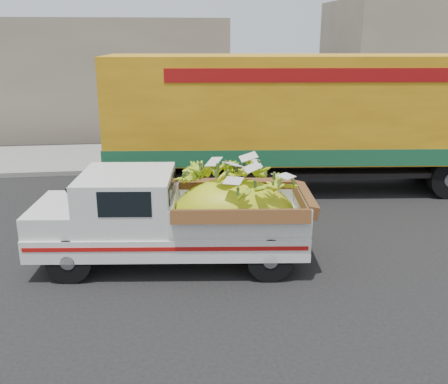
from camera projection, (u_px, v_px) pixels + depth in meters
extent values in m
plane|color=black|center=(256.00, 246.00, 10.67)|extent=(100.00, 100.00, 0.00)
cube|color=gray|center=(221.00, 168.00, 16.71)|extent=(60.00, 0.25, 0.15)
cube|color=gray|center=(214.00, 154.00, 18.70)|extent=(60.00, 4.00, 0.14)
cube|color=gray|center=(25.00, 77.00, 22.62)|extent=(18.00, 6.00, 5.00)
cylinder|color=black|center=(69.00, 260.00, 9.00)|extent=(0.86, 0.33, 0.84)
cylinder|color=black|center=(91.00, 228.00, 10.54)|extent=(0.86, 0.33, 0.84)
cylinder|color=black|center=(270.00, 259.00, 9.06)|extent=(0.86, 0.33, 0.84)
cylinder|color=black|center=(262.00, 227.00, 10.59)|extent=(0.86, 0.33, 0.84)
cube|color=silver|center=(170.00, 233.00, 9.74)|extent=(5.35, 2.43, 0.43)
cube|color=#A50F0C|center=(166.00, 249.00, 8.82)|extent=(5.05, 0.56, 0.08)
cube|color=silver|center=(40.00, 239.00, 9.73)|extent=(0.31, 1.84, 0.15)
cube|color=silver|center=(59.00, 214.00, 9.58)|extent=(1.12, 1.85, 0.40)
cube|color=silver|center=(127.00, 199.00, 9.51)|extent=(1.89, 1.97, 0.99)
cube|color=black|center=(124.00, 205.00, 8.60)|extent=(0.93, 0.11, 0.46)
cube|color=silver|center=(238.00, 209.00, 9.61)|extent=(2.72, 2.14, 0.56)
ellipsoid|color=yellow|center=(232.00, 214.00, 9.64)|extent=(2.44, 1.74, 1.41)
cylinder|color=black|center=(420.00, 161.00, 15.59)|extent=(1.13, 0.43, 1.10)
cylinder|color=black|center=(157.00, 181.00, 13.48)|extent=(1.13, 0.43, 1.10)
cylinder|color=black|center=(164.00, 163.00, 15.39)|extent=(1.13, 0.43, 1.10)
cube|color=black|center=(316.00, 163.00, 14.48)|extent=(12.04, 2.17, 0.36)
cube|color=orange|center=(319.00, 107.00, 14.00)|extent=(11.95, 3.64, 2.84)
cube|color=#175230|center=(316.00, 148.00, 14.35)|extent=(12.01, 3.66, 0.45)
cube|color=maroon|center=(331.00, 75.00, 12.51)|extent=(8.36, 0.84, 0.35)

